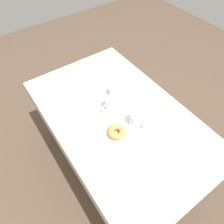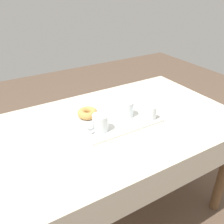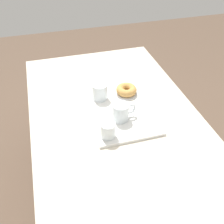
# 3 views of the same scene
# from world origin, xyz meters

# --- Properties ---
(ground_plane) EXTENTS (6.00, 6.00, 0.00)m
(ground_plane) POSITION_xyz_m (0.00, 0.00, 0.00)
(ground_plane) COLOR brown
(dining_table) EXTENTS (1.42, 0.88, 0.73)m
(dining_table) POSITION_xyz_m (0.00, 0.00, 0.64)
(dining_table) COLOR beige
(dining_table) RESTS_ON ground
(serving_tray) EXTENTS (0.46, 0.33, 0.02)m
(serving_tray) POSITION_xyz_m (-0.01, -0.03, 0.74)
(serving_tray) COLOR white
(serving_tray) RESTS_ON dining_table
(tea_mug_left) EXTENTS (0.08, 0.13, 0.09)m
(tea_mug_left) POSITION_xyz_m (-0.07, -0.01, 0.79)
(tea_mug_left) COLOR white
(tea_mug_left) RESTS_ON serving_tray
(tea_mug_right) EXTENTS (0.13, 0.08, 0.09)m
(tea_mug_right) POSITION_xyz_m (0.13, 0.05, 0.79)
(tea_mug_right) COLOR white
(tea_mug_right) RESTS_ON serving_tray
(water_glass_near) EXTENTS (0.07, 0.07, 0.08)m
(water_glass_near) POSITION_xyz_m (-0.18, 0.08, 0.78)
(water_glass_near) COLOR white
(water_glass_near) RESTS_ON serving_tray
(donut_plate_left) EXTENTS (0.12, 0.12, 0.01)m
(donut_plate_left) POSITION_xyz_m (0.13, -0.11, 0.75)
(donut_plate_left) COLOR silver
(donut_plate_left) RESTS_ON serving_tray
(sugar_donut_left) EXTENTS (0.12, 0.12, 0.04)m
(sugar_donut_left) POSITION_xyz_m (0.13, -0.11, 0.77)
(sugar_donut_left) COLOR tan
(sugar_donut_left) RESTS_ON donut_plate_left
(paper_napkin) EXTENTS (0.13, 0.11, 0.01)m
(paper_napkin) POSITION_xyz_m (0.31, -0.04, 0.73)
(paper_napkin) COLOR white
(paper_napkin) RESTS_ON dining_table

